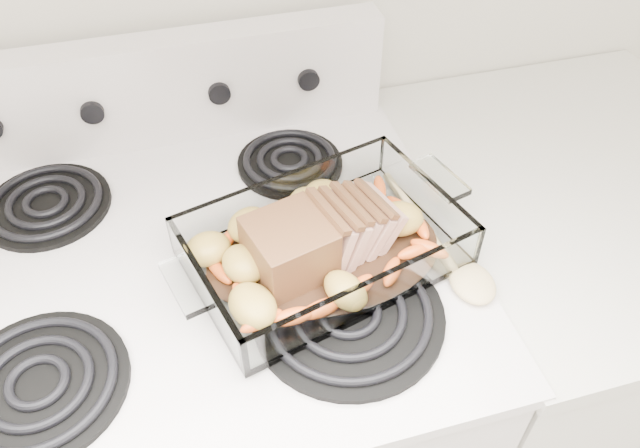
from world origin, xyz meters
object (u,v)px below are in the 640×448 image
object	(u,v)px
baking_dish	(324,249)
pork_roast	(309,238)
electric_range	(221,414)
counter_right	(530,341)

from	to	relation	value
baking_dish	pork_roast	size ratio (longest dim) A/B	1.71
electric_range	baking_dish	size ratio (longest dim) A/B	3.15
baking_dish	electric_range	bearing A→B (deg)	146.54
pork_roast	baking_dish	bearing A→B (deg)	-10.46
electric_range	counter_right	distance (m)	0.67
counter_right	pork_roast	world-z (taller)	pork_roast
pork_roast	electric_range	bearing A→B (deg)	148.95
electric_range	baking_dish	bearing A→B (deg)	-18.51
baking_dish	pork_roast	distance (m)	0.03
electric_range	baking_dish	world-z (taller)	electric_range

